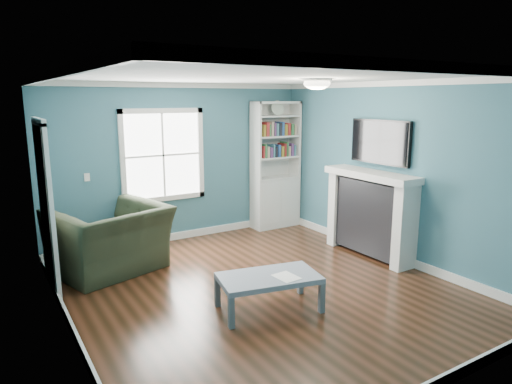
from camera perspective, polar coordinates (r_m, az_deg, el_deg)
floor at (r=5.87m, az=0.62°, el=-12.00°), size 5.00×5.00×0.00m
room_walls at (r=5.44m, az=0.65°, el=3.46°), size 5.00×5.00×5.00m
trim at (r=5.50m, az=0.65°, el=-0.10°), size 4.50×5.00×2.60m
window at (r=7.54m, az=-11.54°, el=4.52°), size 1.40×0.06×1.50m
bookshelf at (r=8.40m, az=2.41°, el=1.82°), size 0.90×0.35×2.31m
fireplace at (r=7.08m, az=14.10°, el=-2.77°), size 0.44×1.58×1.30m
tv at (r=6.98m, az=15.24°, el=6.06°), size 0.06×1.10×0.65m
door at (r=6.11m, az=-24.82°, el=-1.56°), size 0.12×0.98×2.17m
ceiling_fixture at (r=5.99m, az=7.63°, el=13.39°), size 0.38×0.38×0.15m
light_switch at (r=7.25m, az=-20.36°, el=1.75°), size 0.08×0.01×0.12m
recliner at (r=6.55m, az=-17.86°, el=-4.38°), size 1.60×1.28×1.22m
coffee_table at (r=5.22m, az=1.62°, el=-10.92°), size 1.22×0.82×0.41m
paper_sheet at (r=5.17m, az=3.81°, el=-10.53°), size 0.24×0.30×0.00m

